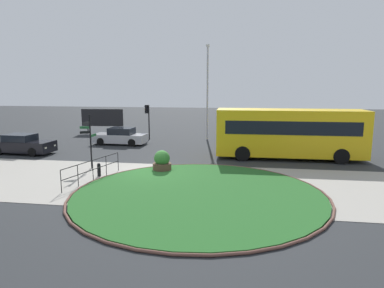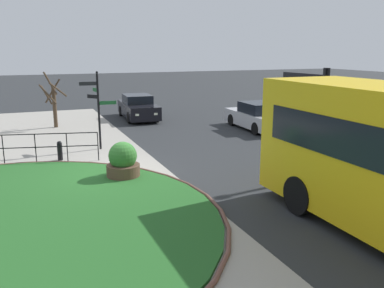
% 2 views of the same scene
% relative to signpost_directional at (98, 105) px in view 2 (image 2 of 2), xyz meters
% --- Properties ---
extents(ground, '(120.00, 120.00, 0.00)m').
position_rel_signpost_directional_xyz_m(ground, '(3.77, -0.30, -1.88)').
color(ground, '#282B2D').
extents(sidewalk_paving, '(32.00, 7.94, 0.02)m').
position_rel_signpost_directional_xyz_m(sidewalk_paving, '(3.77, -2.33, -1.87)').
color(sidewalk_paving, '#9E998E').
rests_on(sidewalk_paving, ground).
extents(signpost_directional, '(0.65, 1.47, 3.27)m').
position_rel_signpost_directional_xyz_m(signpost_directional, '(0.00, 0.00, 0.00)').
color(signpost_directional, black).
rests_on(signpost_directional, ground).
extents(bollard_foreground, '(0.19, 0.19, 0.76)m').
position_rel_signpost_directional_xyz_m(bollard_foreground, '(1.28, -1.73, -1.49)').
color(bollard_foreground, black).
rests_on(bollard_foreground, ground).
extents(railing_grass_edge, '(1.11, 4.43, 1.12)m').
position_rel_signpost_directional_xyz_m(railing_grass_edge, '(1.33, -2.58, -1.17)').
color(railing_grass_edge, black).
rests_on(railing_grass_edge, ground).
extents(car_near_lane, '(4.66, 2.03, 1.44)m').
position_rel_signpost_directional_xyz_m(car_near_lane, '(-7.01, 3.55, -1.21)').
color(car_near_lane, black).
rests_on(car_near_lane, ground).
extents(car_far_lane, '(4.52, 1.94, 1.43)m').
position_rel_signpost_directional_xyz_m(car_far_lane, '(-1.32, 8.50, -1.22)').
color(car_far_lane, '#B7B7BC').
rests_on(car_far_lane, ground).
extents(traffic_light_near, '(0.48, 0.31, 3.21)m').
position_rel_signpost_directional_xyz_m(traffic_light_near, '(0.22, 11.55, 0.48)').
color(traffic_light_near, black).
rests_on(traffic_light_near, ground).
extents(billboard_left, '(4.43, 0.45, 2.57)m').
position_rel_signpost_directional_xyz_m(billboard_left, '(-5.54, 14.65, -0.24)').
color(billboard_left, black).
rests_on(billboard_left, ground).
extents(planter_near_signpost, '(1.08, 1.08, 1.23)m').
position_rel_signpost_directional_xyz_m(planter_near_signpost, '(4.41, -0.01, -1.33)').
color(planter_near_signpost, brown).
rests_on(planter_near_signpost, ground).
extents(street_tree_bare, '(1.21, 1.41, 3.01)m').
position_rel_signpost_directional_xyz_m(street_tree_bare, '(-5.80, -1.38, -0.42)').
color(street_tree_bare, '#423323').
rests_on(street_tree_bare, ground).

